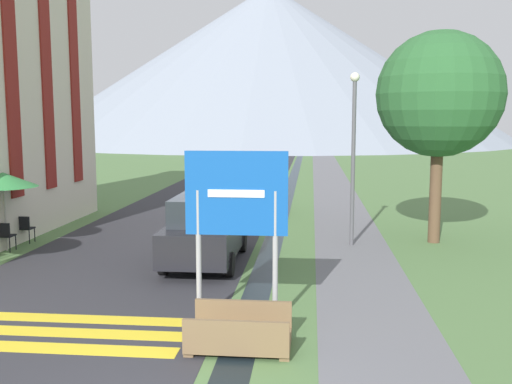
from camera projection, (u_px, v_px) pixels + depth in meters
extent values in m
plane|color=#517542|center=(261.00, 200.00, 26.95)|extent=(160.00, 160.00, 0.00)
cube|color=#2D2D33|center=(236.00, 178.00, 37.06)|extent=(6.40, 60.00, 0.01)
cube|color=slate|center=(330.00, 179.00, 36.48)|extent=(2.20, 60.00, 0.01)
cube|color=black|center=(293.00, 178.00, 36.71)|extent=(0.60, 60.00, 0.00)
cube|color=yellow|center=(18.00, 347.00, 9.54)|extent=(5.44, 0.44, 0.01)
cube|color=yellow|center=(38.00, 331.00, 10.23)|extent=(5.44, 0.44, 0.01)
cube|color=yellow|center=(55.00, 318.00, 10.93)|extent=(5.44, 0.44, 0.01)
cone|color=gray|center=(269.00, 65.00, 97.42)|extent=(80.99, 80.99, 26.14)
cube|color=maroon|center=(10.00, 50.00, 16.68)|extent=(0.06, 0.70, 8.71)
cube|color=maroon|center=(46.00, 58.00, 18.94)|extent=(0.06, 0.70, 8.71)
cube|color=maroon|center=(74.00, 65.00, 21.19)|extent=(0.06, 0.70, 8.71)
cylinder|color=#9E9EA3|center=(199.00, 256.00, 10.65)|extent=(0.10, 0.10, 2.50)
cylinder|color=#9E9EA3|center=(275.00, 258.00, 10.52)|extent=(0.10, 0.10, 2.50)
cube|color=#1451AD|center=(236.00, 193.00, 10.41)|extent=(1.90, 0.05, 1.55)
cube|color=white|center=(236.00, 194.00, 10.38)|extent=(1.04, 0.02, 0.14)
cube|color=brown|center=(240.00, 339.00, 9.51)|extent=(1.70, 1.10, 0.12)
cube|color=brown|center=(236.00, 334.00, 8.97)|extent=(1.70, 0.08, 0.45)
cube|color=brown|center=(243.00, 313.00, 9.98)|extent=(1.70, 0.08, 0.45)
cube|color=brown|center=(194.00, 343.00, 9.60)|extent=(0.16, 0.99, 0.08)
cube|color=brown|center=(286.00, 347.00, 9.45)|extent=(0.16, 0.99, 0.08)
cube|color=black|center=(206.00, 236.00, 15.11)|extent=(1.72, 4.21, 0.84)
cube|color=#23282D|center=(204.00, 209.00, 14.81)|extent=(1.46, 2.32, 0.68)
cylinder|color=black|center=(187.00, 240.00, 16.54)|extent=(0.18, 0.60, 0.60)
cylinder|color=black|center=(243.00, 242.00, 16.38)|extent=(0.18, 0.60, 0.60)
cylinder|color=black|center=(164.00, 263.00, 13.96)|extent=(0.18, 0.60, 0.60)
cylinder|color=black|center=(230.00, 264.00, 13.80)|extent=(0.18, 0.60, 0.60)
cube|color=silver|center=(249.00, 195.00, 23.31)|extent=(1.82, 4.13, 0.84)
cube|color=#23282D|center=(249.00, 177.00, 23.01)|extent=(1.54, 2.27, 0.68)
cylinder|color=black|center=(233.00, 200.00, 24.71)|extent=(0.18, 0.60, 0.60)
cylinder|color=black|center=(273.00, 201.00, 24.54)|extent=(0.18, 0.60, 0.60)
cylinder|color=black|center=(224.00, 210.00, 22.18)|extent=(0.18, 0.60, 0.60)
cylinder|color=black|center=(268.00, 210.00, 22.02)|extent=(0.18, 0.60, 0.60)
cube|color=black|center=(7.00, 236.00, 16.46)|extent=(0.40, 0.40, 0.04)
cube|color=black|center=(3.00, 230.00, 16.26)|extent=(0.40, 0.04, 0.40)
cylinder|color=black|center=(5.00, 242.00, 16.68)|extent=(0.03, 0.03, 0.45)
cylinder|color=black|center=(16.00, 242.00, 16.64)|extent=(0.03, 0.03, 0.45)
cylinder|color=black|center=(10.00, 245.00, 16.31)|extent=(0.03, 0.03, 0.45)
cube|color=black|center=(26.00, 228.00, 17.57)|extent=(0.40, 0.40, 0.04)
cube|color=black|center=(23.00, 223.00, 17.37)|extent=(0.40, 0.04, 0.40)
cylinder|color=black|center=(24.00, 234.00, 17.78)|extent=(0.03, 0.03, 0.45)
cylinder|color=black|center=(35.00, 234.00, 17.75)|extent=(0.03, 0.03, 0.45)
cylinder|color=black|center=(19.00, 236.00, 17.45)|extent=(0.03, 0.03, 0.45)
cylinder|color=black|center=(29.00, 237.00, 17.42)|extent=(0.03, 0.03, 0.45)
cylinder|color=#B7B2A8|center=(5.00, 214.00, 16.42)|extent=(0.06, 0.06, 2.17)
cone|color=#338442|center=(3.00, 180.00, 16.29)|extent=(1.92, 1.92, 0.42)
cylinder|color=#515156|center=(353.00, 165.00, 16.98)|extent=(0.12, 0.12, 4.89)
sphere|color=silver|center=(355.00, 77.00, 16.65)|extent=(0.28, 0.28, 0.28)
cylinder|color=brown|center=(435.00, 195.00, 17.51)|extent=(0.36, 0.36, 2.93)
sphere|color=#285B2D|center=(439.00, 94.00, 17.12)|extent=(3.79, 3.79, 3.79)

